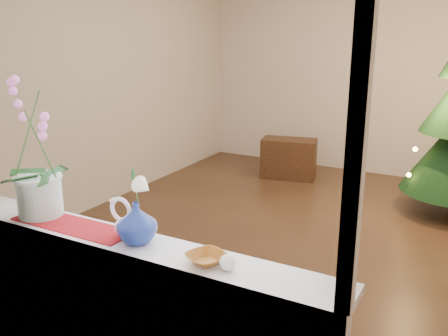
# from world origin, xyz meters

# --- Properties ---
(ground) EXTENTS (5.00, 5.00, 0.00)m
(ground) POSITION_xyz_m (0.00, 0.00, 0.00)
(ground) COLOR #382117
(ground) RESTS_ON ground
(wall_back) EXTENTS (4.50, 0.10, 2.70)m
(wall_back) POSITION_xyz_m (0.00, 2.50, 1.35)
(wall_back) COLOR beige
(wall_back) RESTS_ON ground
(wall_front) EXTENTS (4.50, 0.10, 2.70)m
(wall_front) POSITION_xyz_m (0.00, -2.50, 1.35)
(wall_front) COLOR beige
(wall_front) RESTS_ON ground
(wall_left) EXTENTS (0.10, 5.00, 2.70)m
(wall_left) POSITION_xyz_m (-2.25, 0.00, 1.35)
(wall_left) COLOR beige
(wall_left) RESTS_ON ground
(window_apron) EXTENTS (2.20, 0.08, 0.88)m
(window_apron) POSITION_xyz_m (0.00, -2.46, 0.44)
(window_apron) COLOR white
(window_apron) RESTS_ON ground
(windowsill) EXTENTS (2.20, 0.26, 0.04)m
(windowsill) POSITION_xyz_m (0.00, -2.37, 0.90)
(windowsill) COLOR white
(windowsill) RESTS_ON window_apron
(window_frame) EXTENTS (2.22, 0.06, 1.60)m
(window_frame) POSITION_xyz_m (0.00, -2.47, 1.70)
(window_frame) COLOR white
(window_frame) RESTS_ON windowsill
(runner) EXTENTS (0.70, 0.20, 0.01)m
(runner) POSITION_xyz_m (-0.38, -2.37, 0.92)
(runner) COLOR maroon
(runner) RESTS_ON windowsill
(orchid_pot) EXTENTS (0.33, 0.33, 0.75)m
(orchid_pot) POSITION_xyz_m (-0.63, -2.35, 1.29)
(orchid_pot) COLOR beige
(orchid_pot) RESTS_ON windowsill
(swan) EXTENTS (0.25, 0.18, 0.20)m
(swan) POSITION_xyz_m (-0.01, -2.36, 1.02)
(swan) COLOR white
(swan) RESTS_ON windowsill
(blue_vase) EXTENTS (0.23, 0.23, 0.23)m
(blue_vase) POSITION_xyz_m (0.05, -2.37, 1.04)
(blue_vase) COLOR navy
(blue_vase) RESTS_ON windowsill
(lily) EXTENTS (0.13, 0.07, 0.17)m
(lily) POSITION_xyz_m (0.05, -2.37, 1.24)
(lily) COLOR white
(lily) RESTS_ON blue_vase
(paperweight) EXTENTS (0.07, 0.07, 0.07)m
(paperweight) POSITION_xyz_m (0.56, -2.41, 0.96)
(paperweight) COLOR white
(paperweight) RESTS_ON windowsill
(amber_dish) EXTENTS (0.19, 0.19, 0.04)m
(amber_dish) POSITION_xyz_m (0.45, -2.39, 0.94)
(amber_dish) COLOR #8E5115
(amber_dish) RESTS_ON windowsill
(side_table) EXTENTS (0.74, 0.48, 0.51)m
(side_table) POSITION_xyz_m (-0.81, 1.75, 0.26)
(side_table) COLOR black
(side_table) RESTS_ON ground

